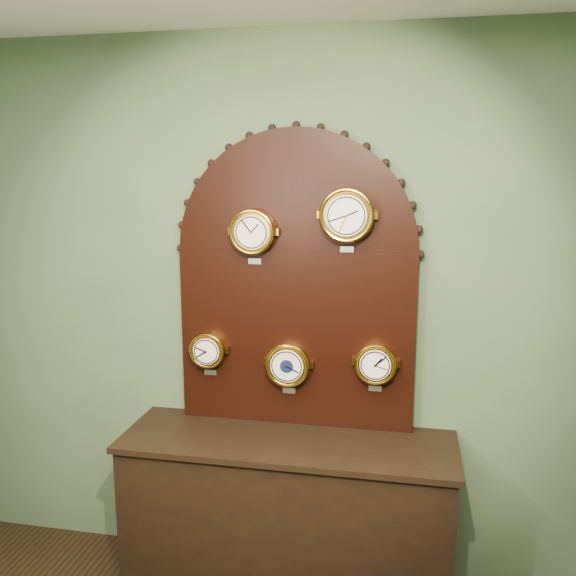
% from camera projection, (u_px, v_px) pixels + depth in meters
% --- Properties ---
extents(wall_back, '(4.00, 0.00, 4.00)m').
position_uv_depth(wall_back, '(298.00, 313.00, 3.18)').
color(wall_back, '#4B6142').
rests_on(wall_back, ground).
extents(shop_counter, '(1.60, 0.50, 0.80)m').
position_uv_depth(shop_counter, '(287.00, 519.00, 3.11)').
color(shop_counter, black).
rests_on(shop_counter, ground_plane).
extents(display_board, '(1.26, 0.06, 1.53)m').
position_uv_depth(display_board, '(296.00, 272.00, 3.09)').
color(display_board, black).
rests_on(display_board, shop_counter).
extents(roman_clock, '(0.23, 0.08, 0.28)m').
position_uv_depth(roman_clock, '(253.00, 232.00, 3.03)').
color(roman_clock, gold).
rests_on(roman_clock, display_board).
extents(arabic_clock, '(0.26, 0.08, 0.31)m').
position_uv_depth(arabic_clock, '(347.00, 215.00, 2.92)').
color(arabic_clock, gold).
rests_on(arabic_clock, display_board).
extents(hygrometer, '(0.19, 0.08, 0.24)m').
position_uv_depth(hygrometer, '(208.00, 350.00, 3.19)').
color(hygrometer, gold).
rests_on(hygrometer, display_board).
extents(barometer, '(0.23, 0.08, 0.28)m').
position_uv_depth(barometer, '(288.00, 364.00, 3.12)').
color(barometer, gold).
rests_on(barometer, display_board).
extents(tide_clock, '(0.21, 0.08, 0.26)m').
position_uv_depth(tide_clock, '(376.00, 364.00, 3.03)').
color(tide_clock, gold).
rests_on(tide_clock, display_board).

